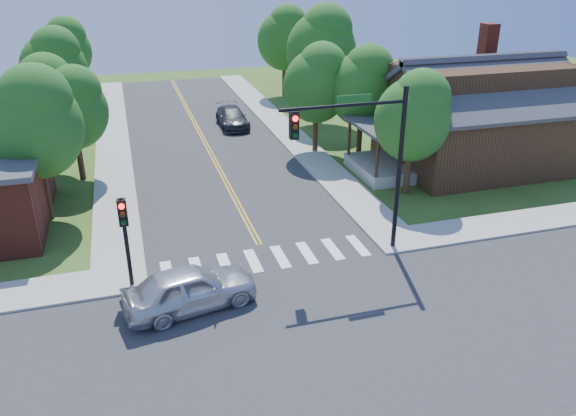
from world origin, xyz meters
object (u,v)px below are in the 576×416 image
object	(u,v)px
car_silver	(190,289)
car_dgrey	(232,118)
signal_pole_nw	(124,226)
house_ne	(477,111)
signal_mast_ne	(363,147)

from	to	relation	value
car_silver	car_dgrey	size ratio (longest dim) A/B	1.06
signal_pole_nw	car_silver	size ratio (longest dim) A/B	0.74
car_silver	car_dgrey	bearing A→B (deg)	-26.73
signal_pole_nw	house_ne	world-z (taller)	house_ne
car_dgrey	car_silver	bearing A→B (deg)	-104.61
car_silver	car_dgrey	world-z (taller)	car_silver
signal_mast_ne	signal_pole_nw	size ratio (longest dim) A/B	1.89
signal_pole_nw	car_dgrey	size ratio (longest dim) A/B	0.78
signal_pole_nw	car_dgrey	distance (m)	22.52
house_ne	car_dgrey	distance (m)	17.67
car_dgrey	signal_pole_nw	bearing A→B (deg)	-111.02
signal_mast_ne	car_dgrey	distance (m)	21.31
signal_pole_nw	signal_mast_ne	bearing A→B (deg)	0.07
signal_mast_ne	car_dgrey	bearing A→B (deg)	93.58
car_silver	car_dgrey	xyz separation A→B (m)	(6.17, 22.95, -0.12)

